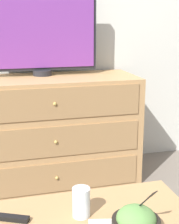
% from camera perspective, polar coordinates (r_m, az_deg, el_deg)
% --- Properties ---
extents(ground_plane, '(12.00, 12.00, 0.00)m').
position_cam_1_polar(ground_plane, '(2.90, -6.74, -8.50)').
color(ground_plane, '#70665B').
extents(dresser, '(1.24, 0.53, 0.77)m').
position_cam_1_polar(dresser, '(2.50, -6.56, -3.01)').
color(dresser, tan).
rests_on(dresser, ground_plane).
extents(tv, '(0.79, 0.14, 0.57)m').
position_cam_1_polar(tv, '(2.47, -8.09, 12.83)').
color(tv, '#232328').
rests_on(tv, dresser).
extents(takeout_bowl, '(0.18, 0.18, 0.17)m').
position_cam_1_polar(takeout_bowl, '(1.29, 7.76, -17.54)').
color(takeout_bowl, black).
rests_on(takeout_bowl, coffee_table).
extents(drink_cup, '(0.07, 0.07, 0.12)m').
position_cam_1_polar(drink_cup, '(1.36, -1.38, -15.03)').
color(drink_cup, beige).
rests_on(drink_cup, coffee_table).
extents(remote_control, '(0.16, 0.10, 0.02)m').
position_cam_1_polar(remote_control, '(1.39, -13.33, -16.72)').
color(remote_control, black).
rests_on(remote_control, coffee_table).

